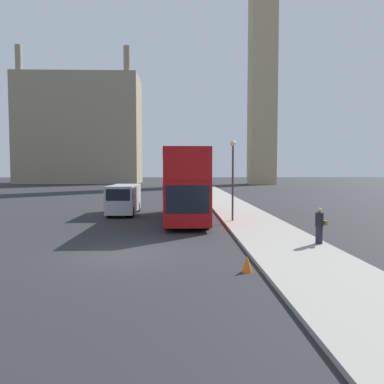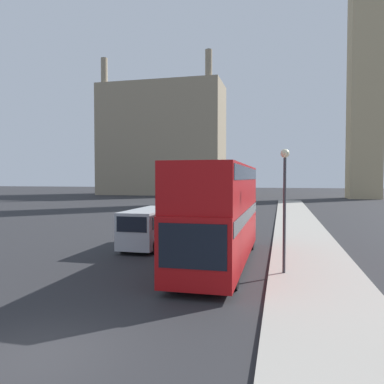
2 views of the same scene
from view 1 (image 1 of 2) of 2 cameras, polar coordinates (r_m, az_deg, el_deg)
name	(u,v)px [view 1 (image 1 of 2)]	position (r m, az deg, el deg)	size (l,w,h in m)	color
ground_plane	(123,254)	(15.58, -10.41, -9.21)	(300.00, 300.00, 0.00)	#28282B
sidewalk_strip	(293,251)	(16.05, 15.07, -8.62)	(3.81, 120.00, 0.15)	#9E998E
clock_tower	(263,25)	(94.98, 10.76, 23.77)	(6.30, 6.47, 71.20)	tan
building_block_distant	(80,130)	(98.98, -16.65, 9.03)	(29.51, 12.86, 32.31)	gray
red_double_decker_bus	(186,182)	(25.16, -0.89, 1.56)	(2.64, 11.21, 4.63)	#A80F11
white_van	(124,199)	(28.83, -10.34, -0.99)	(1.97, 5.57, 2.22)	#B2B7BC
pedestrian	(319,226)	(17.34, 18.85, -4.90)	(0.51, 0.35, 1.58)	#23232D
street_lamp	(233,167)	(23.78, 6.24, 3.77)	(0.36, 0.36, 5.08)	#38383D
traffic_cone	(247,264)	(12.75, 8.39, -10.76)	(0.36, 0.36, 0.55)	orange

